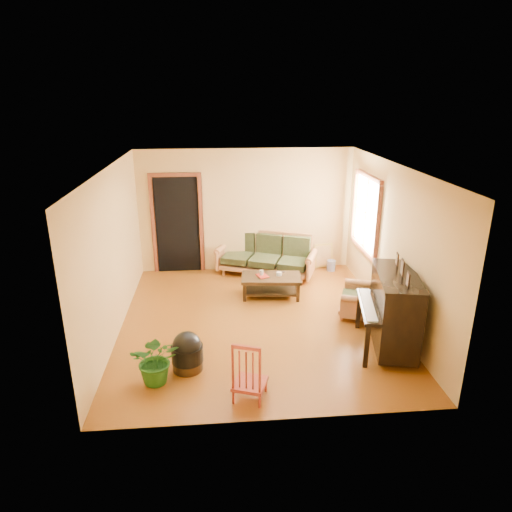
{
  "coord_description": "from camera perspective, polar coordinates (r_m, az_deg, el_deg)",
  "views": [
    {
      "loc": [
        -0.63,
        -6.89,
        3.65
      ],
      "look_at": [
        0.01,
        0.2,
        1.1
      ],
      "focal_mm": 32.0,
      "sensor_mm": 36.0,
      "label": 1
    }
  ],
  "objects": [
    {
      "name": "potted_plant",
      "position": [
        6.28,
        -12.35,
        -12.5
      ],
      "size": [
        0.63,
        0.54,
        0.7
      ],
      "primitive_type": "imported",
      "rotation": [
        0.0,
        0.0,
        0.0
      ],
      "color": "#1C5117",
      "rests_on": "floor"
    },
    {
      "name": "doorway",
      "position": [
        9.77,
        -9.79,
        3.82
      ],
      "size": [
        1.08,
        0.16,
        2.05
      ],
      "primitive_type": "cube",
      "color": "black",
      "rests_on": "floor"
    },
    {
      "name": "window",
      "position": [
        8.93,
        13.62,
        5.22
      ],
      "size": [
        0.12,
        1.36,
        1.46
      ],
      "primitive_type": "cube",
      "color": "white",
      "rests_on": "right_wall"
    },
    {
      "name": "glass_jar",
      "position": [
        8.61,
        2.89,
        -2.23
      ],
      "size": [
        0.1,
        0.1,
        0.07
      ],
      "primitive_type": "cylinder",
      "rotation": [
        0.0,
        0.0,
        -0.04
      ],
      "color": "white",
      "rests_on": "coffee_table"
    },
    {
      "name": "piano",
      "position": [
        7.09,
        16.89,
        -6.73
      ],
      "size": [
        1.05,
        1.48,
        1.19
      ],
      "primitive_type": "cube",
      "rotation": [
        0.0,
        0.0,
        -0.2
      ],
      "color": "black",
      "rests_on": "floor"
    },
    {
      "name": "leaning_frame",
      "position": [
        10.15,
        8.41,
        0.09
      ],
      "size": [
        0.43,
        0.15,
        0.56
      ],
      "primitive_type": "cube",
      "rotation": [
        0.0,
        0.0,
        0.13
      ],
      "color": "#B7983D",
      "rests_on": "floor"
    },
    {
      "name": "sofa",
      "position": [
        9.6,
        1.2,
        0.11
      ],
      "size": [
        2.19,
        1.55,
        0.87
      ],
      "primitive_type": "cube",
      "rotation": [
        0.0,
        0.0,
        -0.39
      ],
      "color": "#A4673C",
      "rests_on": "floor"
    },
    {
      "name": "armchair",
      "position": [
        8.05,
        12.82,
        -4.77
      ],
      "size": [
        0.96,
        0.98,
        0.77
      ],
      "primitive_type": "cube",
      "rotation": [
        0.0,
        0.0,
        -0.36
      ],
      "color": "#A4673C",
      "rests_on": "floor"
    },
    {
      "name": "candle",
      "position": [
        8.57,
        0.69,
        -2.14
      ],
      "size": [
        0.09,
        0.09,
        0.12
      ],
      "primitive_type": "cylinder",
      "rotation": [
        0.0,
        0.0,
        0.3
      ],
      "color": "silver",
      "rests_on": "coffee_table"
    },
    {
      "name": "ceramic_crock",
      "position": [
        10.04,
        9.37,
        -1.17
      ],
      "size": [
        0.2,
        0.2,
        0.23
      ],
      "primitive_type": "cylinder",
      "rotation": [
        0.0,
        0.0,
        0.09
      ],
      "color": "#2F408F",
      "rests_on": "floor"
    },
    {
      "name": "remote",
      "position": [
        8.76,
        3.17,
        -2.03
      ],
      "size": [
        0.15,
        0.08,
        0.01
      ],
      "primitive_type": "cube",
      "rotation": [
        0.0,
        0.0,
        0.28
      ],
      "color": "black",
      "rests_on": "coffee_table"
    },
    {
      "name": "book",
      "position": [
        8.52,
        0.25,
        -2.61
      ],
      "size": [
        0.25,
        0.29,
        0.02
      ],
      "primitive_type": "imported",
      "rotation": [
        0.0,
        0.0,
        0.32
      ],
      "color": "#A02415",
      "rests_on": "coffee_table"
    },
    {
      "name": "footstool",
      "position": [
        6.54,
        -8.57,
        -12.23
      ],
      "size": [
        0.59,
        0.59,
        0.42
      ],
      "primitive_type": "cylinder",
      "rotation": [
        0.0,
        0.0,
        -0.43
      ],
      "color": "black",
      "rests_on": "floor"
    },
    {
      "name": "red_chair",
      "position": [
        5.83,
        -0.78,
        -13.94
      ],
      "size": [
        0.51,
        0.53,
        0.84
      ],
      "primitive_type": "cube",
      "rotation": [
        0.0,
        0.0,
        -0.34
      ],
      "color": "maroon",
      "rests_on": "floor"
    },
    {
      "name": "coffee_table",
      "position": [
        8.66,
        1.9,
        -3.79
      ],
      "size": [
        1.16,
        0.72,
        0.4
      ],
      "primitive_type": "cube",
      "rotation": [
        0.0,
        0.0,
        -0.1
      ],
      "color": "black",
      "rests_on": "floor"
    },
    {
      "name": "floor",
      "position": [
        7.82,
        0.08,
        -8.11
      ],
      "size": [
        5.0,
        5.0,
        0.0
      ],
      "primitive_type": "plane",
      "color": "#66340D",
      "rests_on": "ground"
    }
  ]
}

